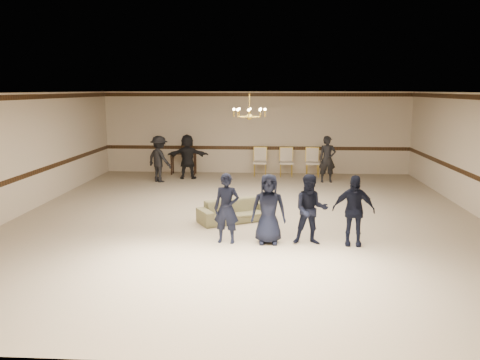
% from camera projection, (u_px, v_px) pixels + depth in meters
% --- Properties ---
extents(room, '(12.01, 14.01, 3.21)m').
position_uv_depth(room, '(248.00, 156.00, 12.57)').
color(room, tan).
rests_on(room, ground).
extents(chair_rail, '(12.00, 0.02, 0.14)m').
position_uv_depth(chair_rail, '(256.00, 148.00, 19.53)').
color(chair_rail, '#341F0F').
rests_on(chair_rail, wall_back).
extents(crown_molding, '(12.00, 0.02, 0.14)m').
position_uv_depth(crown_molding, '(256.00, 95.00, 19.16)').
color(crown_molding, '#341F0F').
rests_on(crown_molding, wall_back).
extents(chandelier, '(0.94, 0.94, 0.89)m').
position_uv_depth(chandelier, '(249.00, 105.00, 13.32)').
color(chandelier, gold).
rests_on(chandelier, ceiling).
extents(boy_a, '(0.60, 0.44, 1.52)m').
position_uv_depth(boy_a, '(227.00, 208.00, 10.63)').
color(boy_a, black).
rests_on(boy_a, floor).
extents(boy_b, '(0.75, 0.49, 1.52)m').
position_uv_depth(boy_b, '(268.00, 209.00, 10.57)').
color(boy_b, black).
rests_on(boy_b, floor).
extents(boy_c, '(0.74, 0.58, 1.52)m').
position_uv_depth(boy_c, '(311.00, 210.00, 10.52)').
color(boy_c, black).
rests_on(boy_c, floor).
extents(boy_d, '(0.92, 0.46, 1.52)m').
position_uv_depth(boy_d, '(353.00, 210.00, 10.46)').
color(boy_d, black).
rests_on(boy_d, floor).
extents(settee, '(1.97, 1.53, 0.54)m').
position_uv_depth(settee, '(235.00, 211.00, 12.44)').
color(settee, '#6F704A').
rests_on(settee, floor).
extents(adult_left, '(1.23, 1.13, 1.66)m').
position_uv_depth(adult_left, '(159.00, 159.00, 17.67)').
color(adult_left, black).
rests_on(adult_left, floor).
extents(adult_mid, '(1.57, 0.58, 1.66)m').
position_uv_depth(adult_mid, '(188.00, 157.00, 18.30)').
color(adult_mid, black).
rests_on(adult_mid, floor).
extents(adult_right, '(0.64, 0.46, 1.66)m').
position_uv_depth(adult_right, '(327.00, 159.00, 17.59)').
color(adult_right, black).
rests_on(adult_right, floor).
extents(banquet_chair_left, '(0.54, 0.54, 1.07)m').
position_uv_depth(banquet_chair_left, '(260.00, 162.00, 18.93)').
color(banquet_chair_left, beige).
rests_on(banquet_chair_left, floor).
extents(banquet_chair_mid, '(0.56, 0.56, 1.07)m').
position_uv_depth(banquet_chair_mid, '(286.00, 162.00, 18.87)').
color(banquet_chair_mid, beige).
rests_on(banquet_chair_mid, floor).
extents(banquet_chair_right, '(0.55, 0.55, 1.07)m').
position_uv_depth(banquet_chair_right, '(313.00, 163.00, 18.80)').
color(banquet_chair_right, beige).
rests_on(banquet_chair_right, floor).
extents(console_table, '(1.05, 0.51, 0.85)m').
position_uv_depth(console_table, '(184.00, 163.00, 19.33)').
color(console_table, black).
rests_on(console_table, floor).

